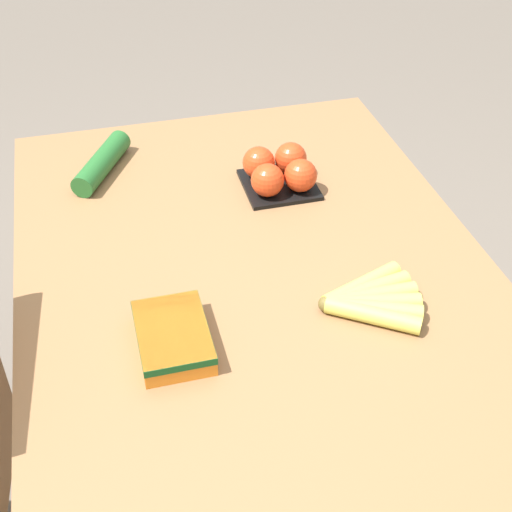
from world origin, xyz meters
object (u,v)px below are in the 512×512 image
(carrot_bag, at_px, (173,336))
(cucumber_near, at_px, (102,163))
(banana_bunch, at_px, (369,300))
(tomato_pack, at_px, (279,171))

(carrot_bag, xyz_separation_m, cucumber_near, (0.63, 0.07, 0.00))
(banana_bunch, relative_size, tomato_pack, 1.16)
(cucumber_near, bearing_deg, banana_bunch, -144.01)
(banana_bunch, distance_m, cucumber_near, 0.77)
(banana_bunch, distance_m, carrot_bag, 0.38)
(tomato_pack, xyz_separation_m, carrot_bag, (-0.46, 0.33, -0.02))
(cucumber_near, bearing_deg, carrot_bag, -173.60)
(banana_bunch, height_order, cucumber_near, cucumber_near)
(tomato_pack, relative_size, carrot_bag, 0.92)
(tomato_pack, xyz_separation_m, cucumber_near, (0.17, 0.40, -0.02))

